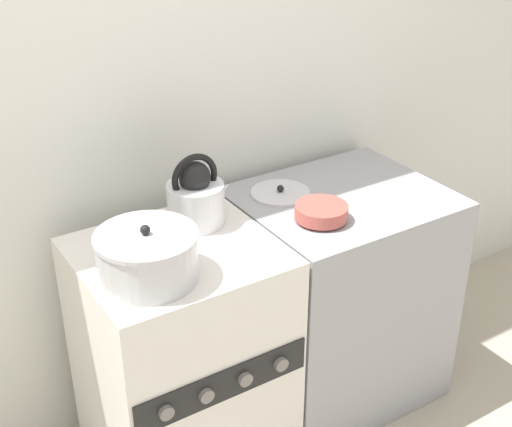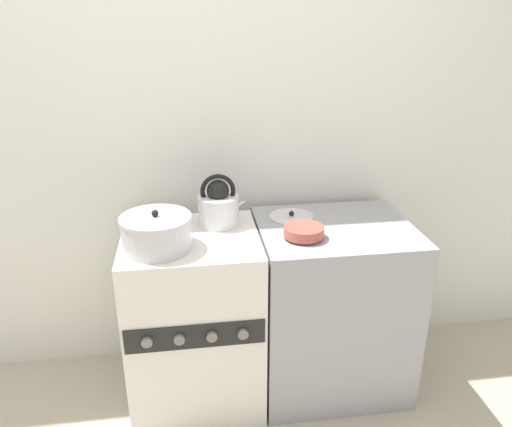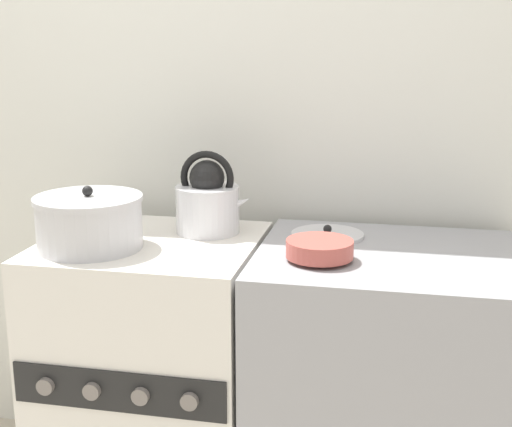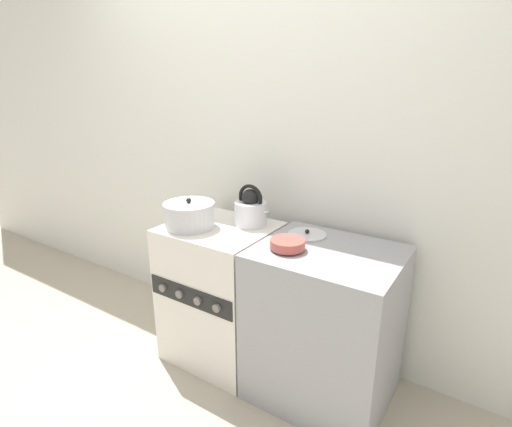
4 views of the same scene
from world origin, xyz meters
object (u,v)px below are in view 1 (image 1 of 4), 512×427
Objects in this scene: kettle at (196,197)px; cooking_pot at (147,257)px; stove at (183,361)px; loose_pot_lid at (280,193)px; enamel_bowl at (321,212)px.

kettle is 0.83× the size of cooking_pot.
loose_pot_lid reaches higher than stove.
enamel_bowl is (0.34, -0.20, -0.06)m from kettle.
enamel_bowl is at bearing 1.87° from cooking_pot.
loose_pot_lid is at bearing 91.08° from enamel_bowl.
loose_pot_lid is (0.61, 0.25, -0.07)m from cooking_pot.
loose_pot_lid is (0.47, 0.15, 0.42)m from stove.
cooking_pot is 1.67× the size of enamel_bowl.
cooking_pot is at bearing -178.13° from enamel_bowl.
loose_pot_lid is (0.34, 0.03, -0.09)m from kettle.
enamel_bowl is 0.83× the size of loose_pot_lid.
cooking_pot is 1.39× the size of loose_pot_lid.
kettle is 0.35m from loose_pot_lid.
enamel_bowl is 0.23m from loose_pot_lid.
kettle is at bearing 150.39° from enamel_bowl.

